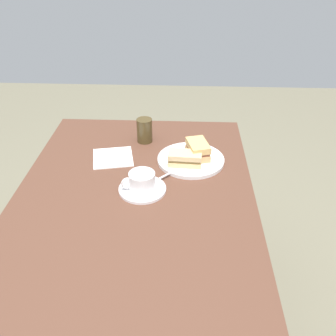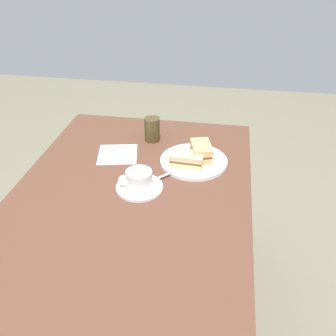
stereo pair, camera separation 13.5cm
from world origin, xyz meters
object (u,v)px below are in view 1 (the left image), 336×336
Objects in this scene: dining_table at (134,226)px; spoon at (160,178)px; coffee_cup at (142,180)px; napkin at (113,158)px; coffee_saucer at (142,189)px; sandwich_plate at (191,160)px; sandwich_back at (185,158)px; drinking_glass at (146,130)px; sandwich_front at (198,150)px.

dining_table is 0.19m from spoon.
napkin is at bearing -146.86° from coffee_cup.
coffee_saucer is at bearing 107.97° from coffee_cup.
napkin is at bearing -146.52° from coffee_saucer.
sandwich_plate is 2.03× the size of sandwich_back.
sandwich_plate is 2.55× the size of drinking_glass.
coffee_cup reaches higher than dining_table.
napkin is at bearing -91.93° from sandwich_plate.
sandwich_back is (-0.21, 0.17, 0.15)m from dining_table.
sandwich_back is at bearing -39.91° from sandwich_front.
coffee_cup reaches higher than spoon.
sandwich_back is at bearing 137.01° from coffee_cup.
sandwich_front is 0.29m from coffee_cup.
coffee_cup is 0.25m from napkin.
sandwich_plate reaches higher than napkin.
coffee_saucer is at bearing -42.03° from sandwich_front.
drinking_glass is at bearing -122.93° from sandwich_front.
drinking_glass is (-0.20, -0.16, 0.01)m from sandwich_back.
coffee_saucer reaches higher than dining_table.
sandwich_plate is 0.26m from coffee_cup.
sandwich_front is at bearing 137.82° from coffee_cup.
sandwich_plate is 3.22× the size of spoon.
sandwich_plate is 0.30m from napkin.
spoon is (-0.12, 0.08, 0.12)m from dining_table.
spoon reaches higher than sandwich_plate.
sandwich_plate is 1.70× the size of napkin.
sandwich_back is (0.06, -0.05, -0.01)m from sandwich_front.
spoon is (0.14, -0.11, 0.01)m from sandwich_plate.
sandwich_front is at bearing 137.97° from coffee_saucer.
coffee_saucer is (0.21, -0.19, -0.04)m from sandwich_front.
drinking_glass reaches higher than sandwich_plate.
spoon is 0.24m from napkin.
sandwich_front reaches higher than napkin.
sandwich_front is 0.84× the size of napkin.
sandwich_front reaches higher than spoon.
coffee_saucer is at bearing -44.13° from spoon.
spoon is at bearing -38.24° from sandwich_plate.
spoon is (-0.06, 0.06, -0.03)m from coffee_cup.
sandwich_front is 0.21m from spoon.
coffee_cup is at bearing -72.03° from coffee_saucer.
dining_table is 15.33× the size of spoon.
dining_table is at bearing -0.56° from drinking_glass.
coffee_saucer is 2.04× the size of spoon.
napkin is (0.00, -0.33, -0.04)m from sandwich_front.
sandwich_front is 1.26× the size of drinking_glass.
sandwich_front is (-0.02, 0.03, 0.04)m from sandwich_plate.
dining_table is 0.13m from coffee_saucer.
coffee_cup is at bearing -44.64° from spoon.
spoon reaches higher than napkin.
coffee_cup reaches higher than napkin.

